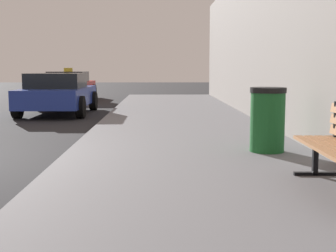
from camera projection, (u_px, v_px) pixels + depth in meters
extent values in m
cube|color=slate|center=(197.00, 162.00, 6.76)|extent=(4.00, 32.00, 0.15)
cube|color=#9E6B42|center=(323.00, 150.00, 4.75)|extent=(0.15, 1.90, 0.04)
cube|color=#9E6B42|center=(335.00, 150.00, 4.75)|extent=(0.15, 1.90, 0.04)
cube|color=black|center=(315.00, 157.00, 5.60)|extent=(0.06, 0.06, 0.45)
cube|color=black|center=(315.00, 174.00, 5.63)|extent=(0.50, 0.07, 0.04)
cube|color=black|center=(336.00, 120.00, 5.54)|extent=(0.05, 0.05, 0.44)
cylinder|color=#195926|center=(267.00, 122.00, 7.18)|extent=(0.52, 0.52, 0.91)
cylinder|color=black|center=(268.00, 90.00, 7.12)|extent=(0.55, 0.55, 0.08)
cube|color=#233899|center=(58.00, 96.00, 14.60)|extent=(1.80, 4.06, 0.55)
cube|color=black|center=(57.00, 81.00, 14.33)|extent=(1.58, 1.83, 0.45)
cylinder|color=black|center=(40.00, 101.00, 15.90)|extent=(0.22, 0.64, 0.64)
cylinder|color=black|center=(93.00, 101.00, 15.93)|extent=(0.22, 0.64, 0.64)
cylinder|color=black|center=(17.00, 107.00, 13.32)|extent=(0.22, 0.64, 0.64)
cylinder|color=black|center=(81.00, 107.00, 13.35)|extent=(0.22, 0.64, 0.64)
cube|color=red|center=(70.00, 88.00, 21.00)|extent=(1.76, 4.19, 0.55)
cube|color=black|center=(68.00, 77.00, 20.73)|extent=(1.55, 1.88, 0.45)
cube|color=yellow|center=(68.00, 70.00, 20.69)|extent=(0.36, 0.14, 0.16)
cylinder|color=black|center=(57.00, 91.00, 22.34)|extent=(0.22, 0.64, 0.64)
cylinder|color=black|center=(94.00, 91.00, 22.37)|extent=(0.22, 0.64, 0.64)
cylinder|color=black|center=(43.00, 94.00, 19.68)|extent=(0.22, 0.64, 0.64)
cylinder|color=black|center=(85.00, 94.00, 19.72)|extent=(0.22, 0.64, 0.64)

